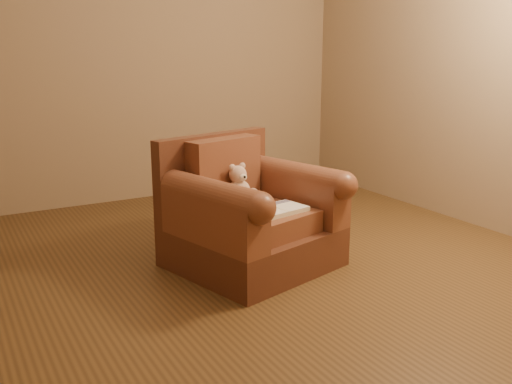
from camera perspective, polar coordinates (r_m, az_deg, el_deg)
floor at (r=3.56m, az=-1.20°, el=-7.78°), size 4.00×4.00×0.00m
armchair at (r=3.56m, az=-0.79°, el=-2.52°), size 1.07×1.04×0.80m
teddy_bear at (r=3.56m, az=-1.60°, el=0.34°), size 0.19×0.22×0.26m
guidebook at (r=3.40m, az=2.07°, el=-1.80°), size 0.39×0.28×0.03m
side_table at (r=4.12m, az=4.13°, el=-0.88°), size 0.35×0.35×0.49m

